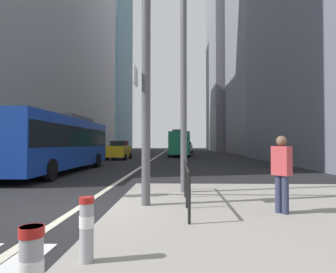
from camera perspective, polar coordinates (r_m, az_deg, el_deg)
The scene contains 18 objects.
ground_plane at distance 27.47m, azimuth -3.61°, elevation -4.85°, with size 160.00×160.00×0.00m, color black.
median_island at distance 7.13m, azimuth 26.88°, elevation -14.27°, with size 9.00×10.00×0.15m, color gray.
lane_centre_line at distance 37.42m, azimuth -2.17°, elevation -3.90°, with size 0.20×80.00×0.01m, color beige.
office_tower_left_mid at distance 55.96m, azimuth -18.21°, elevation 13.77°, with size 10.80×22.50×32.40m, color #9E9EA3.
office_tower_left_far at distance 81.67m, azimuth -11.76°, elevation 13.57°, with size 10.35×22.21×45.28m, color slate.
office_tower_right_mid at distance 52.88m, azimuth 18.54°, elevation 19.02°, with size 10.60×16.78×40.03m, color gray.
office_tower_right_far at distance 74.05m, azimuth 13.61°, elevation 18.41°, with size 13.47×19.85×53.29m, color gray.
city_bus_blue_oncoming at distance 18.12m, azimuth -20.34°, elevation -0.78°, with size 2.71×11.95×3.40m.
city_bus_red_receding at distance 39.86m, azimuth 2.30°, elevation -1.11°, with size 2.91×11.73×3.40m.
city_bus_red_distant at distance 63.86m, azimuth 2.43°, elevation -1.19°, with size 2.92×11.42×3.40m.
car_oncoming_mid at distance 31.33m, azimuth -9.40°, elevation -2.59°, with size 2.06×4.43×1.94m.
car_receding_near at distance 53.78m, azimuth 3.63°, elevation -2.07°, with size 2.15×4.12×1.94m.
car_receding_far at distance 49.16m, azimuth 1.70°, elevation -2.14°, with size 2.10×4.17×1.94m.
traffic_signal_gantry at distance 8.19m, azimuth -18.53°, elevation 15.86°, with size 5.90×0.65×6.00m.
street_lamp_post at distance 10.01m, azimuth 3.02°, elevation 19.72°, with size 5.50×0.32×8.00m.
bollard_left at distance 4.14m, azimuth -15.47°, elevation -16.29°, with size 0.20×0.20×0.84m.
pedestrian_railing at distance 7.78m, azimuth 3.49°, elevation -7.34°, with size 0.06×4.23×0.98m.
pedestrian_waiting at distance 7.00m, azimuth 21.13°, elevation -6.08°, with size 0.43×0.45×1.70m.
Camera 1 is at (2.57, -7.29, 1.69)m, focal length 31.52 mm.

